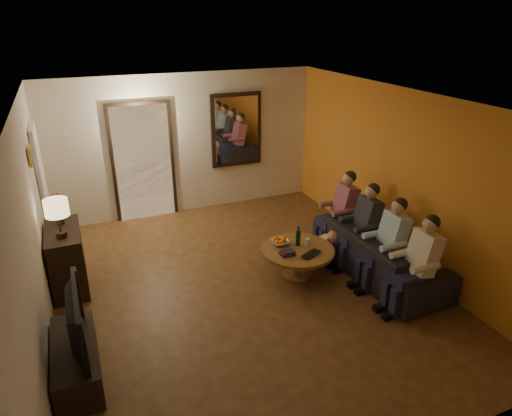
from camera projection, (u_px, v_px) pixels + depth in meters
name	position (u px, v px, depth m)	size (l,w,h in m)	color
floor	(245.00, 287.00, 6.43)	(5.00, 6.00, 0.01)	#493113
ceiling	(242.00, 101.00, 5.40)	(5.00, 6.00, 0.01)	white
back_wall	(185.00, 145.00, 8.46)	(5.00, 0.02, 2.60)	beige
front_wall	(390.00, 346.00, 3.37)	(5.00, 0.02, 2.60)	beige
left_wall	(33.00, 236.00, 5.03)	(0.02, 6.00, 2.60)	beige
right_wall	(400.00, 178.00, 6.80)	(0.02, 6.00, 2.60)	beige
orange_accent	(399.00, 178.00, 6.79)	(0.01, 6.00, 2.60)	orange
kitchen_doorway	(143.00, 163.00, 8.26)	(1.00, 0.06, 2.10)	#FFE0A5
door_trim	(143.00, 163.00, 8.25)	(1.12, 0.04, 2.22)	black
fridge_glimpse	(158.00, 169.00, 8.41)	(0.45, 0.03, 1.70)	silver
mirror_frame	(236.00, 130.00, 8.70)	(1.00, 0.05, 1.40)	black
mirror_glass	(237.00, 130.00, 8.67)	(0.86, 0.02, 1.26)	white
white_door	(44.00, 190.00, 7.11)	(0.06, 0.85, 2.04)	white
framed_art	(30.00, 156.00, 5.93)	(0.03, 0.28, 0.24)	#B28C33
art_canvas	(31.00, 156.00, 5.93)	(0.01, 0.22, 0.18)	brown
dresser	(67.00, 259.00, 6.29)	(0.45, 0.99, 0.88)	black
table_lamp	(58.00, 218.00, 5.82)	(0.30, 0.30, 0.54)	beige
flower_vase	(58.00, 209.00, 6.21)	(0.14, 0.14, 0.44)	red
tv_stand	(76.00, 361.00, 4.79)	(0.45, 1.19, 0.40)	black
tv	(68.00, 321.00, 4.59)	(0.14, 1.08, 0.62)	black
sofa	(379.00, 252.00, 6.68)	(0.89, 2.29, 0.67)	black
person_a	(418.00, 267.00, 5.77)	(0.60, 0.40, 1.20)	tan
person_b	(388.00, 246.00, 6.28)	(0.60, 0.40, 1.20)	tan
person_c	(363.00, 229.00, 6.79)	(0.60, 0.40, 1.20)	tan
person_d	(341.00, 214.00, 7.30)	(0.60, 0.40, 1.20)	tan
dog	(318.00, 248.00, 6.92)	(0.56, 0.24, 0.56)	#B07B51
coffee_table	(297.00, 262.00, 6.62)	(1.05, 1.05, 0.45)	brown
bowl	(280.00, 242.00, 6.64)	(0.26, 0.26, 0.06)	white
oranges	(280.00, 238.00, 6.62)	(0.20, 0.20, 0.08)	orange
wine_bottle	(298.00, 236.00, 6.58)	(0.07, 0.07, 0.31)	black
wine_glass	(307.00, 242.00, 6.62)	(0.06, 0.06, 0.10)	silver
book_stack	(287.00, 253.00, 6.36)	(0.20, 0.15, 0.07)	black
laptop	(314.00, 255.00, 6.33)	(0.33, 0.21, 0.03)	black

